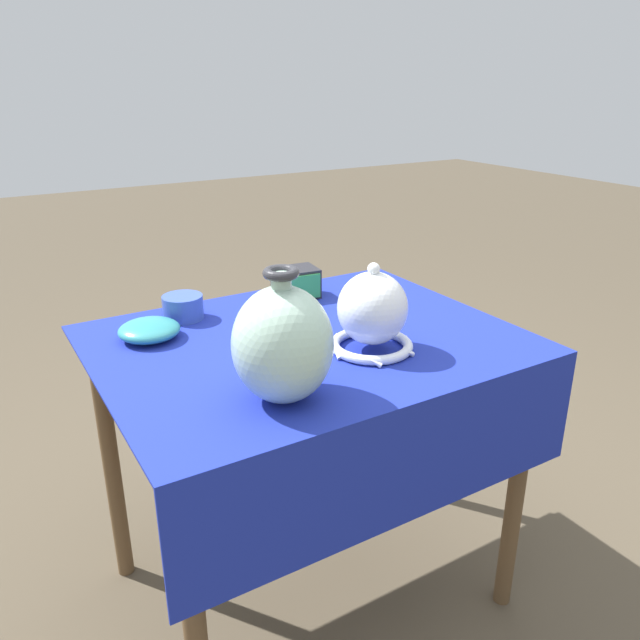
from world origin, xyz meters
The scene contains 7 objects.
ground_plane centered at (0.00, 0.00, 0.00)m, with size 14.00×14.00×0.00m, color #4C4233.
display_table centered at (0.00, -0.02, 0.66)m, with size 0.97×0.76×0.75m.
vase_tall_bulbous centered at (-0.19, -0.24, 0.87)m, with size 0.19×0.19×0.26m.
vase_dome_bell centered at (0.09, -0.13, 0.84)m, with size 0.20×0.19×0.20m.
mosaic_tile_box centered at (0.12, 0.27, 0.79)m, with size 0.13×0.11×0.08m.
bowl_shallow_teal centered at (-0.32, 0.19, 0.78)m, with size 0.14×0.14×0.04m, color teal.
pot_squat_cobalt centered at (-0.21, 0.27, 0.78)m, with size 0.10×0.10×0.06m, color #3851A8.
Camera 1 is at (-0.67, -1.18, 1.33)m, focal length 35.00 mm.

